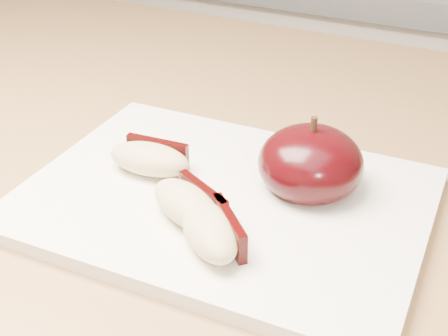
% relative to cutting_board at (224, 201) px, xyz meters
% --- Properties ---
extents(back_cabinet, '(2.40, 0.62, 0.94)m').
position_rel_cutting_board_xyz_m(back_cabinet, '(-0.03, 0.82, -0.44)').
color(back_cabinet, silver).
rests_on(back_cabinet, ground).
extents(cutting_board, '(0.32, 0.24, 0.01)m').
position_rel_cutting_board_xyz_m(cutting_board, '(0.00, 0.00, 0.00)').
color(cutting_board, white).
rests_on(cutting_board, island_counter).
extents(apple_half, '(0.09, 0.09, 0.07)m').
position_rel_cutting_board_xyz_m(apple_half, '(0.06, 0.04, 0.03)').
color(apple_half, black).
rests_on(apple_half, cutting_board).
extents(apple_wedge_a, '(0.07, 0.04, 0.03)m').
position_rel_cutting_board_xyz_m(apple_wedge_a, '(-0.07, 0.00, 0.02)').
color(apple_wedge_a, tan).
rests_on(apple_wedge_a, cutting_board).
extents(apple_wedge_b, '(0.08, 0.06, 0.03)m').
position_rel_cutting_board_xyz_m(apple_wedge_b, '(-0.01, -0.04, 0.02)').
color(apple_wedge_b, tan).
rests_on(apple_wedge_b, cutting_board).
extents(apple_wedge_c, '(0.08, 0.08, 0.03)m').
position_rel_cutting_board_xyz_m(apple_wedge_c, '(0.02, -0.06, 0.02)').
color(apple_wedge_c, tan).
rests_on(apple_wedge_c, cutting_board).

